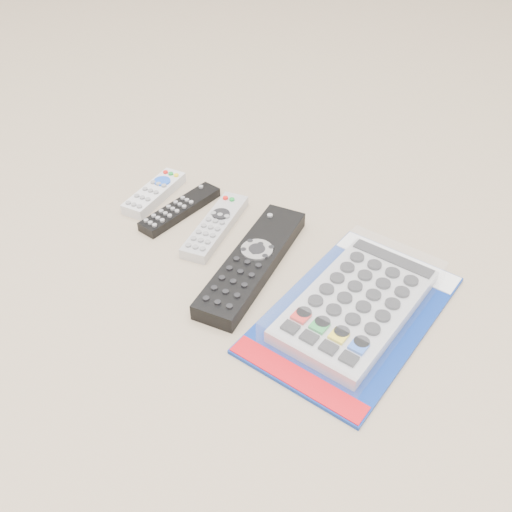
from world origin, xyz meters
The scene contains 5 objects.
remote_small_grey centered at (-0.22, 0.02, 0.01)m, with size 0.06×0.14×0.02m.
remote_slim_black centered at (-0.16, 0.01, 0.01)m, with size 0.05×0.16×0.02m.
remote_silver_dvd centered at (-0.08, 0.00, 0.01)m, with size 0.08×0.18×0.02m.
remote_large_black centered at (0.03, -0.04, 0.01)m, with size 0.10×0.27×0.03m.
jumbo_remote_packaged centered at (0.19, -0.04, 0.02)m, with size 0.21×0.32×0.04m.
Camera 1 is at (0.38, -0.57, 0.56)m, focal length 40.00 mm.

